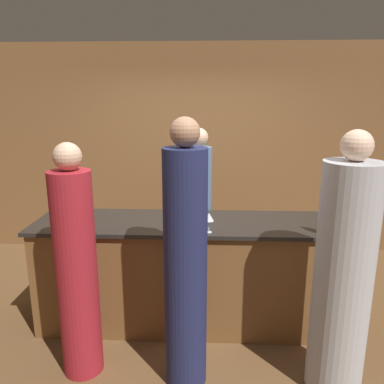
{
  "coord_description": "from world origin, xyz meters",
  "views": [
    {
      "loc": [
        0.17,
        -3.21,
        2.08
      ],
      "look_at": [
        0.03,
        0.1,
        1.26
      ],
      "focal_mm": 35.0,
      "sensor_mm": 36.0,
      "label": 1
    }
  ],
  "objects": [
    {
      "name": "guest_0",
      "position": [
        1.12,
        -0.79,
        0.88
      ],
      "size": [
        0.4,
        0.4,
        1.9
      ],
      "color": "#B2B2B7",
      "rests_on": "ground_plane"
    },
    {
      "name": "wine_glass_0",
      "position": [
        0.19,
        -0.28,
        1.14
      ],
      "size": [
        0.08,
        0.08,
        0.17
      ],
      "color": "silver",
      "rests_on": "bar_counter"
    },
    {
      "name": "bartender",
      "position": [
        0.07,
        0.7,
        0.85
      ],
      "size": [
        0.28,
        0.28,
        1.79
      ],
      "rotation": [
        0.0,
        0.0,
        3.14
      ],
      "color": "#4C6B93",
      "rests_on": "ground_plane"
    },
    {
      "name": "guest_2",
      "position": [
        -0.79,
        -0.7,
        0.84
      ],
      "size": [
        0.3,
        0.3,
        1.8
      ],
      "color": "maroon",
      "rests_on": "ground_plane"
    },
    {
      "name": "wine_glass_1",
      "position": [
        -0.97,
        -0.22,
        1.14
      ],
      "size": [
        0.06,
        0.06,
        0.17
      ],
      "color": "silver",
      "rests_on": "bar_counter"
    },
    {
      "name": "wine_bottle_1",
      "position": [
        1.13,
        -0.27,
        1.12
      ],
      "size": [
        0.08,
        0.08,
        0.29
      ],
      "color": "black",
      "rests_on": "bar_counter"
    },
    {
      "name": "guest_1",
      "position": [
        0.02,
        -0.77,
        0.93
      ],
      "size": [
        0.31,
        0.31,
        1.97
      ],
      "color": "#1E234C",
      "rests_on": "ground_plane"
    },
    {
      "name": "wine_bottle_0",
      "position": [
        -1.24,
        0.28,
        1.12
      ],
      "size": [
        0.07,
        0.07,
        0.29
      ],
      "color": "#19381E",
      "rests_on": "bar_counter"
    },
    {
      "name": "bar_counter",
      "position": [
        0.0,
        0.0,
        0.51
      ],
      "size": [
        2.78,
        0.74,
        1.01
      ],
      "color": "brown",
      "rests_on": "ground_plane"
    },
    {
      "name": "back_wall",
      "position": [
        0.0,
        1.88,
        1.4
      ],
      "size": [
        8.0,
        0.06,
        2.8
      ],
      "color": "brown",
      "rests_on": "ground_plane"
    },
    {
      "name": "ground_plane",
      "position": [
        0.0,
        0.0,
        0.0
      ],
      "size": [
        14.0,
        14.0,
        0.0
      ],
      "primitive_type": "plane",
      "color": "brown"
    },
    {
      "name": "wine_glass_2",
      "position": [
        1.2,
        -0.15,
        1.13
      ],
      "size": [
        0.07,
        0.07,
        0.16
      ],
      "color": "silver",
      "rests_on": "bar_counter"
    }
  ]
}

